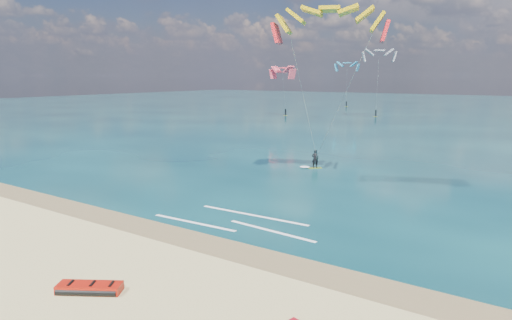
{
  "coord_description": "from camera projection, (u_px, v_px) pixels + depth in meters",
  "views": [
    {
      "loc": [
        14.68,
        -13.93,
        8.42
      ],
      "look_at": [
        -0.12,
        8.0,
        3.51
      ],
      "focal_mm": 32.0,
      "sensor_mm": 36.0,
      "label": 1
    }
  ],
  "objects": [
    {
      "name": "sea",
      "position": [
        488.0,
        112.0,
        105.72
      ],
      "size": [
        320.0,
        200.0,
        0.04
      ],
      "primitive_type": "cube",
      "color": "#092833",
      "rests_on": "ground"
    },
    {
      "name": "distant_kites",
      "position": [
        428.0,
        91.0,
        88.82
      ],
      "size": [
        77.99,
        37.21,
        13.22
      ],
      "color": "#2C7A37",
      "rests_on": "ground"
    },
    {
      "name": "ground",
      "position": [
        409.0,
        148.0,
        53.56
      ],
      "size": [
        320.0,
        320.0,
        0.0
      ],
      "primitive_type": "plane",
      "color": "tan",
      "rests_on": "ground"
    },
    {
      "name": "shoreline_foam",
      "position": [
        240.0,
        222.0,
        26.5
      ],
      "size": [
        10.21,
        3.63,
        0.01
      ],
      "color": "white",
      "rests_on": "ground"
    },
    {
      "name": "wet_sand_strip",
      "position": [
        203.0,
        242.0,
        23.41
      ],
      "size": [
        320.0,
        2.4,
        0.01
      ],
      "primitive_type": "cube",
      "color": "brown",
      "rests_on": "ground"
    },
    {
      "name": "packed_kite_left",
      "position": [
        90.0,
        292.0,
        18.01
      ],
      "size": [
        2.91,
        2.36,
        0.41
      ],
      "primitive_type": null,
      "rotation": [
        0.0,
        0.0,
        0.54
      ],
      "color": "#B91709",
      "rests_on": "ground"
    },
    {
      "name": "kitesurfer_main",
      "position": [
        322.0,
        89.0,
        36.31
      ],
      "size": [
        11.39,
        9.87,
        14.59
      ],
      "rotation": [
        0.0,
        0.0,
        0.76
      ],
      "color": "#B7E71B",
      "rests_on": "sea"
    }
  ]
}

